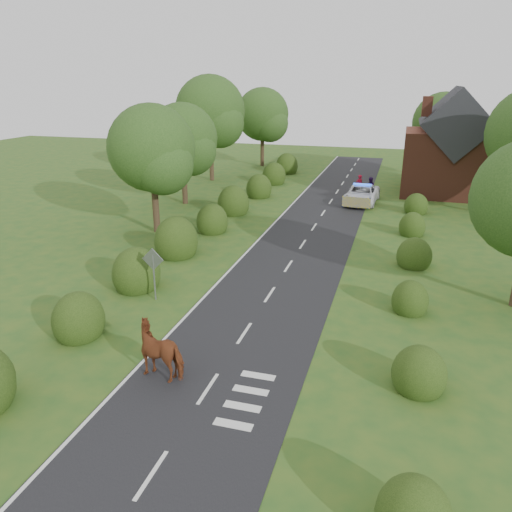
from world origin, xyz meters
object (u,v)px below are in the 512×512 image
(pedestrian_red, at_px, (359,185))
(pedestrian_purple, at_px, (370,188))
(police_van, at_px, (362,194))
(cow, at_px, (163,353))
(road_sign, at_px, (153,266))

(pedestrian_red, relative_size, pedestrian_purple, 1.00)
(pedestrian_purple, bearing_deg, police_van, 72.38)
(police_van, xyz_separation_m, pedestrian_purple, (0.48, 2.13, 0.17))
(cow, relative_size, police_van, 0.41)
(road_sign, xyz_separation_m, police_van, (7.50, 22.17, -0.91))
(cow, relative_size, pedestrian_red, 1.26)
(police_van, relative_size, pedestrian_red, 3.05)
(police_van, xyz_separation_m, pedestrian_red, (-0.51, 2.97, 0.16))
(road_sign, relative_size, pedestrian_red, 1.40)
(pedestrian_purple, bearing_deg, pedestrian_red, -45.47)
(road_sign, xyz_separation_m, pedestrian_red, (6.99, 25.14, -0.75))
(road_sign, xyz_separation_m, pedestrian_purple, (7.98, 24.30, -0.74))
(road_sign, distance_m, pedestrian_purple, 25.58)
(cow, distance_m, pedestrian_purple, 30.21)
(pedestrian_red, xyz_separation_m, pedestrian_purple, (0.98, -0.84, 0.00))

